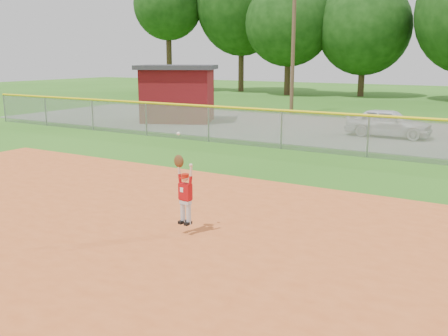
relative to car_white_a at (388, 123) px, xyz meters
The scene contains 7 objects.
ground 15.05m from the car_white_a, 88.40° to the right, with size 120.00×120.00×0.00m, color #2A6216.
clay_infield 18.05m from the car_white_a, 88.67° to the right, with size 24.00×16.00×0.04m, color #C55623.
parking_strip 1.24m from the car_white_a, 66.63° to the left, with size 44.00×10.00×0.03m, color slate.
car_white_a is the anchor object (origin of this frame).
utility_shed 11.29m from the car_white_a, behind, with size 5.06×4.61×3.08m.
outfield_fence 5.05m from the car_white_a, 85.23° to the right, with size 40.06×0.10×1.55m.
ballplayer 14.86m from the car_white_a, 92.36° to the right, with size 0.46×0.21×1.84m.
Camera 1 is at (4.46, -7.59, 3.50)m, focal length 40.00 mm.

